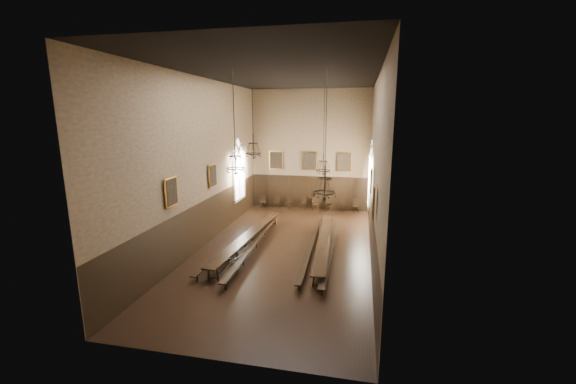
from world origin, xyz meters
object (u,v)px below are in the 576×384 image
(table_left, at_px, (249,241))
(bench_right_outer, at_px, (331,248))
(chair_6, at_px, (341,208))
(chandelier_back_left, at_px, (253,149))
(chair_0, at_px, (263,204))
(bench_left_outer, at_px, (237,243))
(chair_5, at_px, (329,207))
(chair_1, at_px, (276,205))
(chandelier_front_left, at_px, (235,162))
(chair_2, at_px, (289,205))
(chair_4, at_px, (315,206))
(chair_7, at_px, (356,208))
(chandelier_back_right, at_px, (323,164))
(bench_left_inner, at_px, (256,242))
(table_right, at_px, (324,245))
(chair_3, at_px, (303,205))
(bench_right_inner, at_px, (311,246))
(chandelier_front_right, at_px, (325,185))

(table_left, relative_size, bench_right_outer, 0.94)
(chair_6, bearing_deg, chandelier_back_left, -113.46)
(chair_0, bearing_deg, bench_left_outer, -90.84)
(chair_0, relative_size, chair_5, 0.91)
(chair_1, relative_size, chandelier_front_left, 0.20)
(chair_0, bearing_deg, chair_2, -6.25)
(chair_2, distance_m, chair_4, 2.06)
(chair_5, relative_size, chair_6, 1.14)
(chair_7, bearing_deg, chandelier_back_right, -118.86)
(bench_left_inner, xyz_separation_m, chair_6, (4.07, 8.59, -0.04))
(chair_0, xyz_separation_m, chandelier_back_left, (1.30, -6.42, 4.88))
(bench_left_outer, distance_m, bench_right_outer, 5.11)
(table_right, distance_m, chair_3, 8.83)
(chair_3, xyz_separation_m, chandelier_back_right, (2.13, -6.28, 4.08))
(chair_0, bearing_deg, chandelier_back_left, -85.81)
(bench_right_inner, relative_size, chandelier_back_left, 2.24)
(chair_6, xyz_separation_m, chair_7, (1.06, -0.02, 0.03))
(chair_1, relative_size, chair_4, 0.98)
(bench_right_outer, xyz_separation_m, chair_7, (1.09, 8.54, 0.01))
(bench_right_outer, xyz_separation_m, chair_3, (-2.90, 8.60, 0.01))
(table_left, xyz_separation_m, chair_0, (-1.61, 8.55, -0.09))
(table_left, height_order, bench_right_outer, table_left)
(bench_right_inner, bearing_deg, chair_7, 75.62)
(chair_2, relative_size, chair_5, 0.95)
(chandelier_back_left, bearing_deg, chair_2, 83.39)
(bench_left_inner, xyz_separation_m, bench_right_inner, (2.96, 0.08, -0.03))
(chair_6, height_order, chandelier_back_right, chandelier_back_right)
(chair_2, relative_size, chandelier_front_right, 0.18)
(bench_left_inner, height_order, chandelier_back_left, chandelier_back_left)
(bench_left_outer, height_order, chair_6, chair_6)
(chair_0, distance_m, chandelier_back_right, 9.15)
(chair_1, xyz_separation_m, chandelier_front_right, (4.83, -11.12, 3.83))
(table_right, height_order, bench_left_outer, table_right)
(chair_5, bearing_deg, chair_7, -14.46)
(bench_right_inner, relative_size, chair_3, 9.95)
(chair_4, relative_size, chair_5, 0.89)
(table_right, height_order, chair_2, chair_2)
(bench_left_inner, bearing_deg, chandelier_back_right, 35.48)
(chandelier_front_right, bearing_deg, chandelier_back_left, 134.54)
(chair_0, relative_size, chair_4, 1.02)
(chandelier_back_left, xyz_separation_m, chandelier_back_right, (4.03, 0.21, -0.79))
(chair_6, xyz_separation_m, chandelier_back_left, (-4.81, -6.45, 4.89))
(table_left, xyz_separation_m, chandelier_front_left, (0.29, -2.49, 4.62))
(chair_5, bearing_deg, bench_right_inner, -104.00)
(bench_left_outer, bearing_deg, chair_5, 64.75)
(table_left, xyz_separation_m, chair_5, (3.54, 8.62, -0.06))
(table_left, distance_m, bench_right_inner, 3.40)
(chair_5, height_order, chandelier_front_left, chandelier_front_left)
(chair_0, height_order, chandelier_back_left, chandelier_back_left)
(chair_1, distance_m, chandelier_back_right, 8.56)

